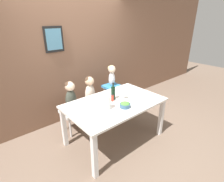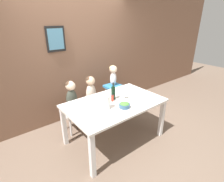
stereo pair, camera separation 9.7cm
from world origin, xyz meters
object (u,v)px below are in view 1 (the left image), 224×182
(dinner_plate_back_left, at_px, (87,103))
(paper_towel_roll, at_px, (107,103))
(dinner_plate_front_left, at_px, (98,118))
(chair_far_left, at_px, (73,114))
(chair_right_highchair, at_px, (112,92))
(person_child_center, at_px, (90,89))
(person_child_left, at_px, (71,95))
(wine_glass_near, at_px, (124,92))
(person_baby_right, at_px, (112,73))
(wine_bottle, at_px, (113,93))
(salad_bowl_large, at_px, (125,105))
(chair_far_center, at_px, (91,107))

(dinner_plate_back_left, bearing_deg, paper_towel_roll, -69.59)
(dinner_plate_back_left, bearing_deg, dinner_plate_front_left, -107.02)
(chair_far_left, height_order, chair_right_highchair, chair_right_highchair)
(chair_right_highchair, xyz_separation_m, person_child_center, (-0.58, 0.00, 0.23))
(person_child_left, xyz_separation_m, dinner_plate_back_left, (0.06, -0.47, -0.01))
(chair_right_highchair, height_order, wine_glass_near, wine_glass_near)
(chair_right_highchair, xyz_separation_m, person_baby_right, (-0.00, 0.00, 0.44))
(paper_towel_roll, bearing_deg, chair_right_highchair, 45.98)
(person_child_left, distance_m, wine_bottle, 0.80)
(person_child_center, relative_size, dinner_plate_back_left, 2.55)
(person_baby_right, bearing_deg, wine_glass_near, -114.81)
(wine_glass_near, bearing_deg, person_child_left, 132.18)
(dinner_plate_front_left, xyz_separation_m, dinner_plate_back_left, (0.15, 0.50, 0.00))
(wine_bottle, distance_m, salad_bowl_large, 0.37)
(paper_towel_roll, bearing_deg, person_child_center, 74.70)
(chair_right_highchair, relative_size, person_child_left, 1.23)
(person_child_center, distance_m, wine_glass_near, 0.78)
(chair_far_center, height_order, dinner_plate_back_left, dinner_plate_back_left)
(person_baby_right, distance_m, salad_bowl_large, 1.14)
(chair_far_left, bearing_deg, dinner_plate_back_left, -82.49)
(person_child_center, xyz_separation_m, wine_glass_near, (0.24, -0.73, 0.10))
(salad_bowl_large, xyz_separation_m, dinner_plate_front_left, (-0.54, 0.01, -0.04))
(chair_far_center, distance_m, dinner_plate_front_left, 1.16)
(person_child_center, relative_size, paper_towel_roll, 2.64)
(paper_towel_roll, height_order, dinner_plate_back_left, paper_towel_roll)
(chair_far_center, bearing_deg, paper_towel_roll, -105.33)
(chair_far_left, height_order, wine_glass_near, wine_glass_near)
(salad_bowl_large, bearing_deg, chair_far_left, 114.70)
(wine_bottle, bearing_deg, paper_towel_roll, -144.80)
(chair_far_center, distance_m, wine_glass_near, 0.92)
(chair_far_left, relative_size, person_baby_right, 1.03)
(person_child_left, bearing_deg, person_baby_right, 0.03)
(chair_far_left, distance_m, wine_glass_near, 1.11)
(chair_right_highchair, relative_size, dinner_plate_front_left, 3.13)
(dinner_plate_front_left, bearing_deg, person_child_center, 61.80)
(wine_bottle, relative_size, wine_glass_near, 1.75)
(person_baby_right, xyz_separation_m, dinner_plate_back_left, (-0.94, -0.47, -0.23))
(chair_far_left, height_order, person_child_center, person_child_center)
(chair_far_center, relative_size, dinner_plate_back_left, 1.98)
(dinner_plate_front_left, bearing_deg, person_baby_right, 41.44)
(salad_bowl_large, bearing_deg, wine_glass_near, 48.12)
(person_baby_right, height_order, dinner_plate_front_left, person_baby_right)
(wine_glass_near, bearing_deg, chair_far_center, 108.00)
(person_child_left, relative_size, wine_bottle, 1.95)
(wine_glass_near, bearing_deg, chair_far_left, 132.24)
(wine_glass_near, bearing_deg, person_child_center, 107.96)
(chair_far_center, height_order, person_child_center, person_child_center)
(person_child_center, bearing_deg, dinner_plate_back_left, -128.03)
(chair_far_left, xyz_separation_m, wine_bottle, (0.51, -0.61, 0.51))
(person_child_center, bearing_deg, wine_glass_near, -72.04)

